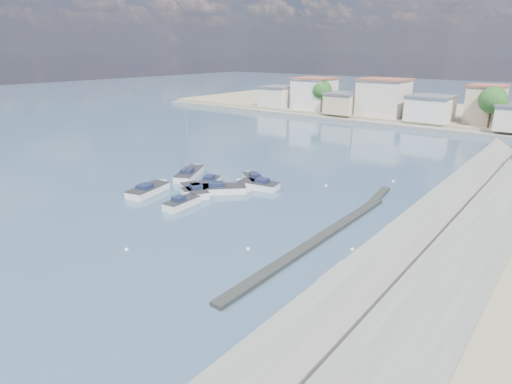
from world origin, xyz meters
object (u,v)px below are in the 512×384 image
at_px(motorboat_g, 207,184).
at_px(sailboat, 190,173).
at_px(motorboat_b, 202,191).
at_px(motorboat_a, 183,203).
at_px(motorboat_d, 257,185).
at_px(motorboat_h, 224,189).
at_px(motorboat_c, 194,190).
at_px(motorboat_f, 253,179).
at_px(motorboat_e, 150,190).

bearing_deg(motorboat_g, sailboat, 158.63).
xyz_separation_m(motorboat_b, sailboat, (-6.44, 4.21, 0.03)).
distance_m(motorboat_a, motorboat_d, 10.12).
height_order(motorboat_a, sailboat, sailboat).
relative_size(motorboat_d, motorboat_h, 0.98).
distance_m(motorboat_b, motorboat_h, 2.55).
distance_m(motorboat_c, motorboat_h, 3.49).
bearing_deg(motorboat_d, motorboat_b, -123.03).
height_order(motorboat_b, motorboat_g, same).
bearing_deg(motorboat_a, motorboat_h, 87.80).
bearing_deg(motorboat_f, motorboat_e, -121.76).
height_order(motorboat_f, motorboat_g, same).
distance_m(motorboat_b, motorboat_g, 2.54).
xyz_separation_m(motorboat_e, motorboat_h, (6.67, 5.48, 0.00)).
distance_m(motorboat_b, motorboat_d, 6.72).
distance_m(motorboat_e, sailboat, 7.87).
height_order(motorboat_c, motorboat_f, same).
xyz_separation_m(motorboat_a, motorboat_c, (-2.26, 3.72, 0.00)).
bearing_deg(motorboat_f, sailboat, -158.79).
relative_size(motorboat_e, motorboat_h, 1.10).
xyz_separation_m(motorboat_c, motorboat_h, (2.50, 2.44, -0.00)).
height_order(motorboat_h, sailboat, sailboat).
xyz_separation_m(motorboat_e, motorboat_g, (3.74, 5.73, 0.00)).
bearing_deg(sailboat, motorboat_f, 21.21).
xyz_separation_m(motorboat_c, motorboat_e, (-4.18, -3.04, -0.00)).
bearing_deg(motorboat_d, sailboat, -171.96).
bearing_deg(motorboat_e, motorboat_h, 39.39).
distance_m(motorboat_c, motorboat_d, 7.62).
bearing_deg(motorboat_h, motorboat_g, 175.18).
bearing_deg(motorboat_a, motorboat_d, 77.11).
bearing_deg(motorboat_e, motorboat_d, 46.54).
xyz_separation_m(motorboat_b, motorboat_c, (-0.85, -0.50, 0.00)).
bearing_deg(motorboat_c, motorboat_g, 99.17).
height_order(motorboat_e, motorboat_h, same).
relative_size(motorboat_c, motorboat_h, 0.98).
xyz_separation_m(motorboat_e, sailboat, (-1.41, 7.75, 0.03)).
xyz_separation_m(motorboat_f, motorboat_g, (-3.02, -5.19, 0.00)).
bearing_deg(motorboat_d, motorboat_a, -102.89).
bearing_deg(sailboat, motorboat_a, -47.05).
relative_size(motorboat_g, motorboat_h, 0.92).
xyz_separation_m(motorboat_b, motorboat_e, (-5.03, -3.54, 0.00)).
bearing_deg(motorboat_f, motorboat_h, -90.90).
bearing_deg(motorboat_c, motorboat_d, 53.63).
relative_size(motorboat_f, motorboat_g, 0.92).
xyz_separation_m(motorboat_b, motorboat_d, (3.67, 5.64, -0.00)).
bearing_deg(motorboat_d, motorboat_c, -126.37).
bearing_deg(motorboat_e, motorboat_c, 36.03).
distance_m(motorboat_d, motorboat_f, 2.61).
bearing_deg(sailboat, motorboat_b, -33.16).
height_order(motorboat_b, motorboat_h, same).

